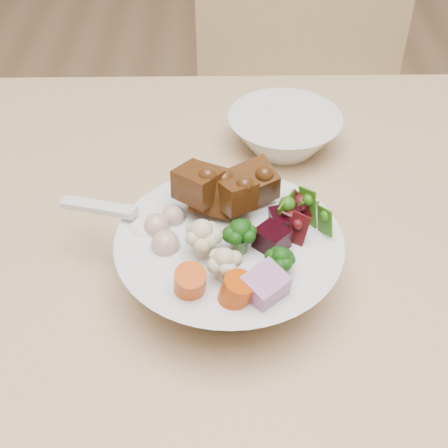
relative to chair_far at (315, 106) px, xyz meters
The scene contains 4 objects.
chair_far is the anchor object (origin of this frame).
food_bowl 0.69m from the chair_far, 105.57° to the right, with size 0.21×0.21×0.11m.
soup_spoon 0.70m from the chair_far, 113.57° to the right, with size 0.12×0.07×0.02m.
side_bowl 0.46m from the chair_far, 104.83° to the right, with size 0.14×0.14×0.05m, color silver, non-canonical shape.
Camera 1 is at (-0.16, -0.24, 1.15)m, focal length 50.00 mm.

